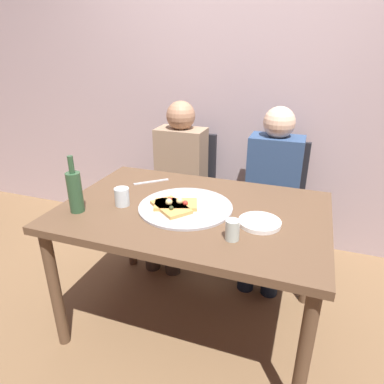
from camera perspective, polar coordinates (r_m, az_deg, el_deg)
name	(u,v)px	position (r m, az deg, el deg)	size (l,w,h in m)	color
ground_plane	(193,319)	(2.22, 0.12, -20.44)	(8.00, 8.00, 0.00)	brown
back_wall	(245,78)	(2.74, 8.79, 18.22)	(6.00, 0.10, 2.60)	#B29EA3
dining_table	(193,222)	(1.82, 0.14, -5.08)	(1.37, 0.92, 0.75)	brown
pizza_tray	(186,207)	(1.78, -1.08, -2.51)	(0.49, 0.49, 0.01)	#ADADB2
pizza_slice_last	(176,204)	(1.77, -2.64, -2.01)	(0.25, 0.20, 0.05)	tan
pizza_slice_extra	(171,206)	(1.75, -3.57, -2.41)	(0.25, 0.24, 0.05)	tan
wine_bottle	(75,191)	(1.80, -18.95, 0.18)	(0.07, 0.07, 0.29)	#2D5133
tumbler_near	(122,197)	(1.83, -11.61, -0.77)	(0.08, 0.08, 0.10)	silver
tumbler_far	(232,230)	(1.50, 6.76, -6.30)	(0.06, 0.06, 0.09)	#B7C6BC
plate_stack	(260,223)	(1.65, 11.22, -5.02)	(0.20, 0.20, 0.02)	white
table_knife	(151,182)	(2.13, -6.81, 1.70)	(0.22, 0.02, 0.01)	#B7B7BC
chair_left	(184,183)	(2.73, -1.28, 1.43)	(0.44, 0.44, 0.90)	black
chair_right	(273,195)	(2.59, 13.30, -0.56)	(0.44, 0.44, 0.90)	black
guest_in_sweater	(177,175)	(2.55, -2.51, 2.89)	(0.36, 0.56, 1.17)	#937A60
guest_in_beanie	(271,187)	(2.40, 13.12, 0.85)	(0.36, 0.56, 1.17)	navy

